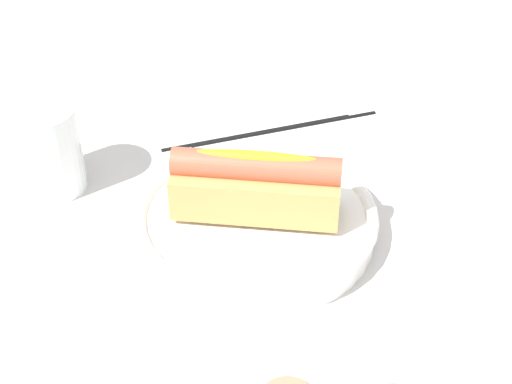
# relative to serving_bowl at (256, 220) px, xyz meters

# --- Properties ---
(ground_plane) EXTENTS (2.40, 2.40, 0.00)m
(ground_plane) POSITION_rel_serving_bowl_xyz_m (-0.02, 0.01, -0.02)
(ground_plane) COLOR beige
(serving_bowl) EXTENTS (0.23, 0.23, 0.03)m
(serving_bowl) POSITION_rel_serving_bowl_xyz_m (0.00, 0.00, 0.00)
(serving_bowl) COLOR white
(serving_bowl) RESTS_ON ground_plane
(hotdog_front) EXTENTS (0.15, 0.05, 0.06)m
(hotdog_front) POSITION_rel_serving_bowl_xyz_m (0.00, 0.00, 0.04)
(hotdog_front) COLOR tan
(hotdog_front) RESTS_ON serving_bowl
(water_glass) EXTENTS (0.07, 0.07, 0.09)m
(water_glass) POSITION_rel_serving_bowl_xyz_m (0.21, -0.05, 0.02)
(water_glass) COLOR white
(water_glass) RESTS_ON ground_plane
(napkin_box) EXTENTS (0.11, 0.05, 0.15)m
(napkin_box) POSITION_rel_serving_bowl_xyz_m (-0.18, 0.12, 0.06)
(napkin_box) COLOR white
(napkin_box) RESTS_ON ground_plane
(chopstick_near) EXTENTS (0.20, 0.10, 0.01)m
(chopstick_near) POSITION_rel_serving_bowl_xyz_m (0.02, -0.17, -0.01)
(chopstick_near) COLOR black
(chopstick_near) RESTS_ON ground_plane
(chopstick_far) EXTENTS (0.20, 0.10, 0.01)m
(chopstick_far) POSITION_rel_serving_bowl_xyz_m (-0.01, -0.18, -0.01)
(chopstick_far) COLOR black
(chopstick_far) RESTS_ON ground_plane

